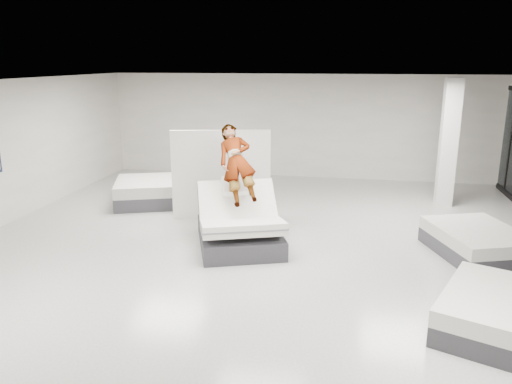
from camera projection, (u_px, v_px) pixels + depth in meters
The scene contains 9 objects.
room at pixel (258, 176), 8.89m from camera, with size 14.00×14.04×3.20m.
hero_bed at pixel (239, 227), 9.91m from camera, with size 2.17×2.48×1.31m.
person at pixel (237, 178), 9.98m from camera, with size 0.67×0.44×1.84m, color slate.
remote at pixel (250, 193), 9.74m from camera, with size 0.05×0.14×0.03m, color black.
divider_panel at pixel (221, 175), 11.54m from camera, with size 2.28×0.10×2.07m, color silver.
flat_bed_right_far at pixel (477, 242), 9.47m from camera, with size 1.98×2.27×0.52m.
flat_bed_right_near at pixel (501, 314), 6.79m from camera, with size 2.07×2.33×0.53m.
flat_bed_left_far at pixel (161, 191), 12.95m from camera, with size 2.69×2.36×0.62m.
column at pixel (448, 143), 12.43m from camera, with size 0.40×0.40×3.20m, color silver.
Camera 1 is at (1.60, -8.52, 3.61)m, focal length 35.00 mm.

